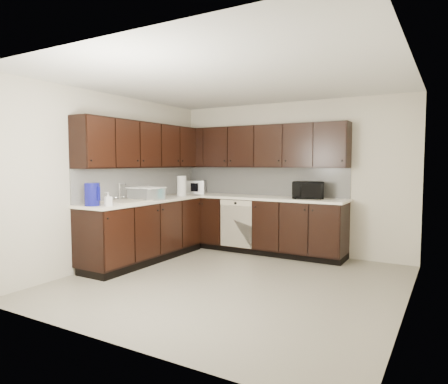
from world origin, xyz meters
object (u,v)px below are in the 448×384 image
at_px(sink, 130,205).
at_px(storage_bin, 146,194).
at_px(microwave, 308,190).
at_px(blue_pitcher, 92,194).
at_px(toaster_oven, 195,187).

height_order(sink, storage_bin, sink).
height_order(microwave, blue_pitcher, blue_pitcher).
bearing_deg(sink, storage_bin, 80.16).
bearing_deg(microwave, sink, -158.34).
xyz_separation_m(toaster_oven, storage_bin, (0.12, -1.49, -0.02)).
height_order(microwave, toaster_oven, microwave).
height_order(sink, toaster_oven, sink).
distance_m(sink, storage_bin, 0.33).
xyz_separation_m(sink, toaster_oven, (-0.07, 1.79, 0.18)).
bearing_deg(storage_bin, sink, -99.84).
bearing_deg(microwave, blue_pitcher, -148.90).
distance_m(microwave, toaster_oven, 2.16).
distance_m(sink, toaster_oven, 1.80).
distance_m(microwave, blue_pitcher, 3.20).
bearing_deg(blue_pitcher, microwave, 34.80).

